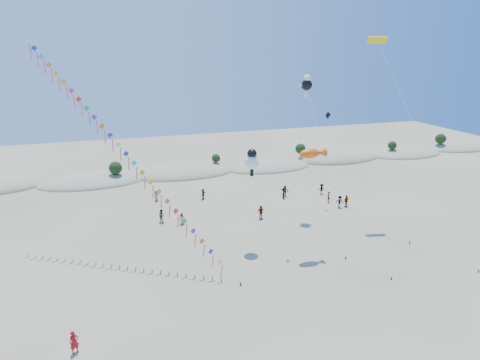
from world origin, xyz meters
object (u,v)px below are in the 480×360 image
Objects in this scene: fish_kite at (313,154)px; flyer_foreground at (74,342)px; kite_train at (119,146)px; parafoil_kite at (379,44)px.

fish_kite is 6.26× the size of flyer_foreground.
kite_train is 2.00× the size of fish_kite.
kite_train reaches higher than flyer_foreground.
kite_train is 32.79m from parafoil_kite.
flyer_foreground is at bearing -157.82° from fish_kite.
parafoil_kite is 44.77m from flyer_foreground.
kite_train is at bearing -176.72° from parafoil_kite.
kite_train is at bearing 164.79° from fish_kite.
kite_train is 1.00× the size of parafoil_kite.
fish_kite is 17.66m from parafoil_kite.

